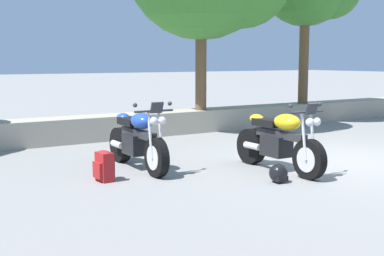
{
  "coord_description": "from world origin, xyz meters",
  "views": [
    {
      "loc": [
        -7.38,
        -6.34,
        1.82
      ],
      "look_at": [
        -2.56,
        1.2,
        0.65
      ],
      "focal_mm": 49.07,
      "sensor_mm": 36.0,
      "label": 1
    }
  ],
  "objects_px": {
    "motorcycle_yellow_centre": "(279,142)",
    "rider_helmet": "(279,173)",
    "motorcycle_blue_near_left": "(138,140)",
    "rider_backpack": "(104,165)"
  },
  "relations": [
    {
      "from": "motorcycle_yellow_centre",
      "to": "rider_helmet",
      "type": "distance_m",
      "value": 0.89
    },
    {
      "from": "motorcycle_blue_near_left",
      "to": "motorcycle_yellow_centre",
      "type": "distance_m",
      "value": 2.34
    },
    {
      "from": "motorcycle_blue_near_left",
      "to": "motorcycle_yellow_centre",
      "type": "xyz_separation_m",
      "value": [
        1.88,
        -1.39,
        0.0
      ]
    },
    {
      "from": "rider_helmet",
      "to": "rider_backpack",
      "type": "bearing_deg",
      "value": 145.51
    },
    {
      "from": "rider_backpack",
      "to": "rider_helmet",
      "type": "bearing_deg",
      "value": -34.49
    },
    {
      "from": "motorcycle_yellow_centre",
      "to": "rider_backpack",
      "type": "distance_m",
      "value": 2.86
    },
    {
      "from": "motorcycle_blue_near_left",
      "to": "motorcycle_yellow_centre",
      "type": "height_order",
      "value": "same"
    },
    {
      "from": "rider_backpack",
      "to": "rider_helmet",
      "type": "distance_m",
      "value": 2.62
    },
    {
      "from": "motorcycle_yellow_centre",
      "to": "rider_backpack",
      "type": "xyz_separation_m",
      "value": [
        -2.71,
        0.87,
        -0.24
      ]
    },
    {
      "from": "motorcycle_blue_near_left",
      "to": "rider_backpack",
      "type": "bearing_deg",
      "value": -148.1
    }
  ]
}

